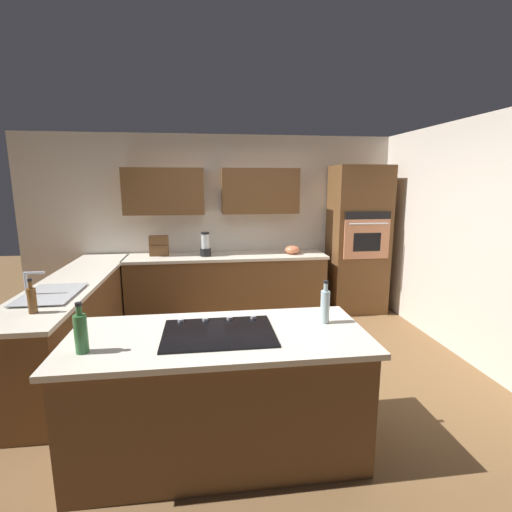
% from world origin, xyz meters
% --- Properties ---
extents(ground_plane, '(14.00, 14.00, 0.00)m').
position_xyz_m(ground_plane, '(0.00, 0.00, 0.00)').
color(ground_plane, brown).
extents(wall_back, '(6.00, 0.44, 2.60)m').
position_xyz_m(wall_back, '(0.06, -2.05, 1.42)').
color(wall_back, silver).
rests_on(wall_back, ground).
extents(wall_left, '(0.10, 4.00, 2.60)m').
position_xyz_m(wall_left, '(-2.45, -0.30, 1.30)').
color(wall_left, silver).
rests_on(wall_left, ground).
extents(lower_cabinets_back, '(2.80, 0.60, 0.86)m').
position_xyz_m(lower_cabinets_back, '(0.10, -1.72, 0.43)').
color(lower_cabinets_back, brown).
rests_on(lower_cabinets_back, ground).
extents(countertop_back, '(2.84, 0.64, 0.04)m').
position_xyz_m(countertop_back, '(0.10, -1.72, 0.88)').
color(countertop_back, silver).
rests_on(countertop_back, lower_cabinets_back).
extents(lower_cabinets_side, '(0.60, 2.90, 0.86)m').
position_xyz_m(lower_cabinets_side, '(1.82, -0.55, 0.43)').
color(lower_cabinets_side, brown).
rests_on(lower_cabinets_side, ground).
extents(countertop_side, '(0.64, 2.94, 0.04)m').
position_xyz_m(countertop_side, '(1.82, -0.55, 0.88)').
color(countertop_side, silver).
rests_on(countertop_side, lower_cabinets_side).
extents(island_base, '(1.97, 0.83, 0.86)m').
position_xyz_m(island_base, '(0.32, 1.12, 0.43)').
color(island_base, brown).
rests_on(island_base, ground).
extents(island_top, '(2.05, 0.91, 0.04)m').
position_xyz_m(island_top, '(0.32, 1.12, 0.88)').
color(island_top, silver).
rests_on(island_top, island_base).
extents(wall_oven, '(0.80, 0.66, 2.16)m').
position_xyz_m(wall_oven, '(-1.85, -1.72, 1.08)').
color(wall_oven, brown).
rests_on(wall_oven, ground).
extents(sink_unit, '(0.46, 0.70, 0.23)m').
position_xyz_m(sink_unit, '(1.83, 0.02, 0.92)').
color(sink_unit, '#515456').
rests_on(sink_unit, countertop_side).
extents(cooktop, '(0.76, 0.56, 0.03)m').
position_xyz_m(cooktop, '(0.32, 1.11, 0.91)').
color(cooktop, black).
rests_on(cooktop, island_top).
extents(blender, '(0.15, 0.15, 0.34)m').
position_xyz_m(blender, '(0.40, -1.69, 1.05)').
color(blender, black).
rests_on(blender, countertop_back).
extents(mixing_bowl, '(0.22, 0.22, 0.12)m').
position_xyz_m(mixing_bowl, '(-0.85, -1.69, 0.96)').
color(mixing_bowl, '#CC724C').
rests_on(mixing_bowl, countertop_back).
extents(spice_rack, '(0.26, 0.11, 0.29)m').
position_xyz_m(spice_rack, '(1.05, -1.80, 1.04)').
color(spice_rack, brown).
rests_on(spice_rack, countertop_back).
extents(dish_soap_bottle, '(0.07, 0.07, 0.28)m').
position_xyz_m(dish_soap_bottle, '(1.77, 0.50, 1.01)').
color(dish_soap_bottle, brown).
rests_on(dish_soap_bottle, countertop_side).
extents(oil_bottle, '(0.08, 0.08, 0.32)m').
position_xyz_m(oil_bottle, '(1.16, 1.29, 1.03)').
color(oil_bottle, '#336B38').
rests_on(oil_bottle, island_top).
extents(second_bottle, '(0.07, 0.07, 0.32)m').
position_xyz_m(second_bottle, '(-0.47, 1.01, 1.03)').
color(second_bottle, silver).
rests_on(second_bottle, island_top).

